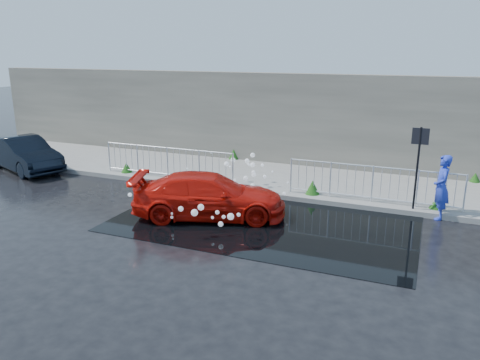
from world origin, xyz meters
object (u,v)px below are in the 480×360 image
(sign_post, at_px, (419,155))
(dark_car, at_px, (25,154))
(red_car, at_px, (209,196))
(person, at_px, (442,187))

(sign_post, relative_size, dark_car, 0.63)
(red_car, bearing_deg, dark_car, 57.85)
(dark_car, bearing_deg, person, -68.16)
(sign_post, xyz_separation_m, dark_car, (-14.10, -0.50, -1.07))
(dark_car, bearing_deg, sign_post, -67.68)
(dark_car, distance_m, person, 14.78)
(sign_post, height_order, red_car, sign_post)
(red_car, height_order, dark_car, dark_car)
(dark_car, xyz_separation_m, person, (14.77, 0.40, 0.25))
(red_car, bearing_deg, person, -88.61)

